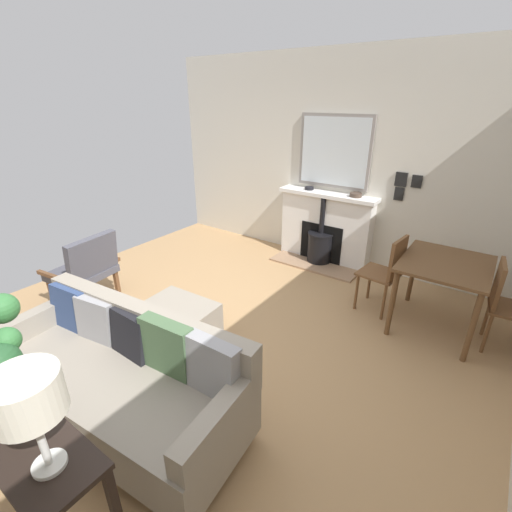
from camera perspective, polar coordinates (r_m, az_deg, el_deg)
ground_plane at (r=3.60m, az=-9.89°, el=-14.52°), size 5.60×5.22×0.01m
wall_left at (r=5.21m, az=11.75°, el=14.61°), size 0.12×5.22×2.81m
fireplace at (r=5.23m, az=10.85°, el=3.87°), size 0.61×1.40×1.02m
mirror_over_mantel at (r=5.07m, az=12.45°, el=16.04°), size 0.04×1.02×0.96m
mantel_bowl_near at (r=5.21m, az=8.55°, el=10.75°), size 0.13×0.13×0.04m
mantel_bowl_far at (r=4.94m, az=15.72°, el=9.47°), size 0.16×0.16×0.05m
sofa at (r=2.90m, az=-20.85°, el=-17.55°), size 0.98×2.05×0.85m
ottoman at (r=3.59m, az=-12.53°, el=-10.06°), size 0.62×0.72×0.40m
armchair_accent at (r=4.40m, az=-25.62°, el=-1.59°), size 0.74×0.67×0.88m
table_lamp_far_end at (r=1.72m, az=-32.90°, el=-18.66°), size 0.28×0.28×0.49m
dining_table at (r=3.97m, az=27.99°, el=-2.31°), size 0.92×0.80×0.75m
dining_chair_near_fireplace at (r=4.09m, az=20.37°, el=-2.00°), size 0.44×0.44×0.90m
dining_chair_by_back_wall at (r=4.01m, az=35.06°, el=-5.85°), size 0.44×0.44×0.88m
photo_gallery_row at (r=4.84m, az=22.80°, el=10.54°), size 0.02×0.31×0.35m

